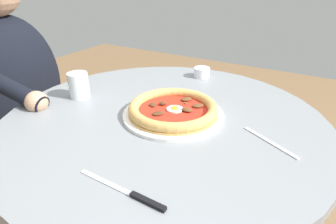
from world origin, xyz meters
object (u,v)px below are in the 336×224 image
object	(u,v)px
dining_table	(164,160)
ramekin_capers	(202,72)
water_glass	(79,87)
diner_person	(27,126)
steak_knife	(133,195)
pizza_on_plate	(173,110)
cafe_chair_diner	(8,121)
fork_utensil	(270,142)

from	to	relation	value
dining_table	ramekin_capers	distance (m)	0.41
water_glass	diner_person	size ratio (longest dim) A/B	0.07
steak_knife	ramekin_capers	bearing A→B (deg)	-76.69
dining_table	pizza_on_plate	bearing A→B (deg)	-144.64
water_glass	ramekin_capers	bearing A→B (deg)	-125.27
water_glass	cafe_chair_diner	bearing A→B (deg)	0.22
steak_knife	cafe_chair_diner	world-z (taller)	cafe_chair_diner
steak_knife	cafe_chair_diner	xyz separation A→B (m)	(0.94, -0.29, -0.24)
steak_knife	fork_utensil	size ratio (longest dim) A/B	1.40
diner_person	steak_knife	bearing A→B (deg)	160.08
fork_utensil	diner_person	world-z (taller)	diner_person
dining_table	ramekin_capers	world-z (taller)	ramekin_capers
water_glass	pizza_on_plate	bearing A→B (deg)	-173.75
steak_knife	ramekin_capers	size ratio (longest dim) A/B	3.38
diner_person	dining_table	bearing A→B (deg)	-178.24
ramekin_capers	cafe_chair_diner	bearing A→B (deg)	26.59
dining_table	water_glass	bearing A→B (deg)	3.83
dining_table	fork_utensil	bearing A→B (deg)	-177.79
dining_table	cafe_chair_diner	distance (m)	0.82
pizza_on_plate	water_glass	bearing A→B (deg)	6.25
pizza_on_plate	water_glass	distance (m)	0.34
water_glass	fork_utensil	xyz separation A→B (m)	(-0.62, -0.03, -0.03)
pizza_on_plate	dining_table	bearing A→B (deg)	35.36
dining_table	fork_utensil	xyz separation A→B (m)	(-0.30, -0.01, 0.16)
dining_table	cafe_chair_diner	world-z (taller)	cafe_chair_diner
steak_knife	cafe_chair_diner	distance (m)	1.01
steak_knife	fork_utensil	bearing A→B (deg)	-119.79
diner_person	cafe_chair_diner	world-z (taller)	diner_person
steak_knife	diner_person	distance (m)	0.88
dining_table	cafe_chair_diner	bearing A→B (deg)	1.61
dining_table	cafe_chair_diner	size ratio (longest dim) A/B	1.10
dining_table	steak_knife	world-z (taller)	steak_knife
pizza_on_plate	steak_knife	size ratio (longest dim) A/B	1.40
ramekin_capers	cafe_chair_diner	distance (m)	0.90
steak_knife	water_glass	bearing A→B (deg)	-33.61
steak_knife	ramekin_capers	world-z (taller)	ramekin_capers
fork_utensil	pizza_on_plate	bearing A→B (deg)	-0.89
water_glass	dining_table	bearing A→B (deg)	-176.17
steak_knife	ramekin_capers	xyz separation A→B (m)	(0.16, -0.67, 0.02)
pizza_on_plate	water_glass	size ratio (longest dim) A/B	3.51
ramekin_capers	fork_utensil	world-z (taller)	ramekin_capers
pizza_on_plate	ramekin_capers	distance (m)	0.36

